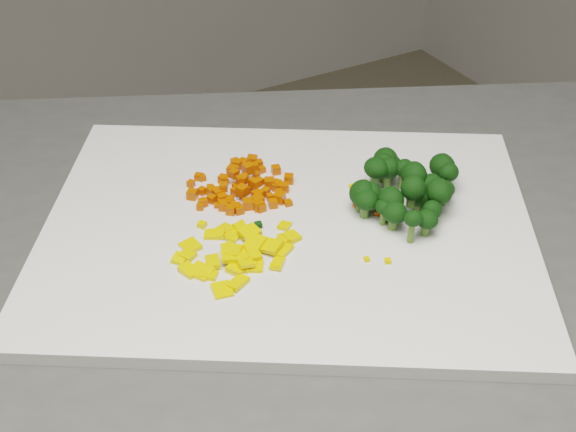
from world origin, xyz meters
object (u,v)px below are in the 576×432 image
cutting_board (288,229)px  pepper_pile (245,249)px  carrot_pile (239,177)px  broccoli_pile (402,181)px

cutting_board → pepper_pile: size_ratio=3.88×
carrot_pile → pepper_pile: (-0.05, -0.11, -0.01)m
carrot_pile → cutting_board: bearing=-79.4°
cutting_board → carrot_pile: carrot_pile is taller
carrot_pile → broccoli_pile: bearing=-39.1°
cutting_board → carrot_pile: size_ratio=4.50×
pepper_pile → broccoli_pile: size_ratio=0.97×
pepper_pile → broccoli_pile: broccoli_pile is taller
cutting_board → pepper_pile: bearing=-156.7°
cutting_board → pepper_pile: (-0.06, -0.03, 0.02)m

